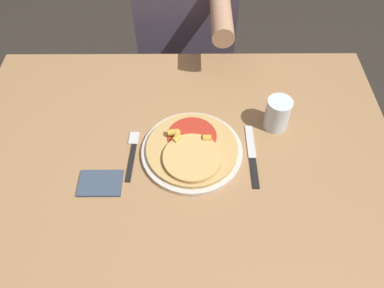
{
  "coord_description": "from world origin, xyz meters",
  "views": [
    {
      "loc": [
        0.03,
        -0.64,
        1.63
      ],
      "look_at": [
        0.04,
        0.0,
        0.8
      ],
      "focal_mm": 35.0,
      "sensor_mm": 36.0,
      "label": 1
    }
  ],
  "objects_px": {
    "fork": "(132,152)",
    "knife": "(252,157)",
    "dining_table": "(181,173)",
    "plate": "(192,151)",
    "drinking_glass": "(277,114)",
    "pizza": "(192,149)",
    "person_diner": "(186,15)"
  },
  "relations": [
    {
      "from": "plate",
      "to": "knife",
      "type": "height_order",
      "value": "plate"
    },
    {
      "from": "plate",
      "to": "pizza",
      "type": "bearing_deg",
      "value": -99.32
    },
    {
      "from": "dining_table",
      "to": "person_diner",
      "type": "relative_size",
      "value": 1.0
    },
    {
      "from": "dining_table",
      "to": "knife",
      "type": "relative_size",
      "value": 5.74
    },
    {
      "from": "fork",
      "to": "knife",
      "type": "bearing_deg",
      "value": -2.93
    },
    {
      "from": "fork",
      "to": "knife",
      "type": "height_order",
      "value": "same"
    },
    {
      "from": "pizza",
      "to": "drinking_glass",
      "type": "distance_m",
      "value": 0.28
    },
    {
      "from": "plate",
      "to": "knife",
      "type": "xyz_separation_m",
      "value": [
        0.17,
        -0.02,
        -0.0
      ]
    },
    {
      "from": "pizza",
      "to": "dining_table",
      "type": "bearing_deg",
      "value": 171.5
    },
    {
      "from": "fork",
      "to": "drinking_glass",
      "type": "bearing_deg",
      "value": 13.68
    },
    {
      "from": "fork",
      "to": "plate",
      "type": "bearing_deg",
      "value": -0.06
    },
    {
      "from": "dining_table",
      "to": "person_diner",
      "type": "bearing_deg",
      "value": 88.72
    },
    {
      "from": "dining_table",
      "to": "fork",
      "type": "xyz_separation_m",
      "value": [
        -0.14,
        0.0,
        0.11
      ]
    },
    {
      "from": "plate",
      "to": "person_diner",
      "type": "xyz_separation_m",
      "value": [
        -0.02,
        0.71,
        -0.02
      ]
    },
    {
      "from": "fork",
      "to": "person_diner",
      "type": "height_order",
      "value": "person_diner"
    },
    {
      "from": "dining_table",
      "to": "pizza",
      "type": "height_order",
      "value": "pizza"
    },
    {
      "from": "fork",
      "to": "person_diner",
      "type": "xyz_separation_m",
      "value": [
        0.15,
        0.71,
        -0.02
      ]
    },
    {
      "from": "plate",
      "to": "knife",
      "type": "relative_size",
      "value": 1.32
    },
    {
      "from": "dining_table",
      "to": "pizza",
      "type": "xyz_separation_m",
      "value": [
        0.03,
        -0.01,
        0.13
      ]
    },
    {
      "from": "knife",
      "to": "pizza",
      "type": "bearing_deg",
      "value": 176.25
    },
    {
      "from": "plate",
      "to": "person_diner",
      "type": "distance_m",
      "value": 0.71
    },
    {
      "from": "pizza",
      "to": "knife",
      "type": "relative_size",
      "value": 1.18
    },
    {
      "from": "knife",
      "to": "dining_table",
      "type": "bearing_deg",
      "value": 175.45
    },
    {
      "from": "dining_table",
      "to": "plate",
      "type": "distance_m",
      "value": 0.12
    },
    {
      "from": "knife",
      "to": "drinking_glass",
      "type": "relative_size",
      "value": 2.17
    },
    {
      "from": "knife",
      "to": "drinking_glass",
      "type": "height_order",
      "value": "drinking_glass"
    },
    {
      "from": "knife",
      "to": "person_diner",
      "type": "bearing_deg",
      "value": 104.76
    },
    {
      "from": "dining_table",
      "to": "fork",
      "type": "relative_size",
      "value": 7.18
    },
    {
      "from": "plate",
      "to": "pizza",
      "type": "height_order",
      "value": "pizza"
    },
    {
      "from": "plate",
      "to": "drinking_glass",
      "type": "distance_m",
      "value": 0.28
    },
    {
      "from": "drinking_glass",
      "to": "person_diner",
      "type": "relative_size",
      "value": 0.08
    },
    {
      "from": "pizza",
      "to": "person_diner",
      "type": "bearing_deg",
      "value": 91.49
    }
  ]
}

